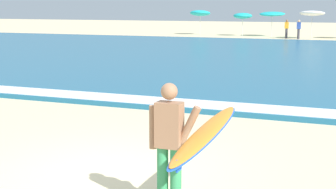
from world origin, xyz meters
TOP-DOWN VIEW (x-y plane):
  - ground_plane at (0.00, 0.00)m, footprint 160.00×160.00m
  - sea at (0.00, 18.88)m, footprint 120.00×28.00m
  - surf_foam at (0.00, 5.48)m, footprint 120.00×1.09m
  - surfer_with_board at (1.77, -0.99)m, footprint 0.94×2.66m
  - beach_umbrella_0 at (-10.88, 38.90)m, footprint 1.96×2.00m
  - beach_umbrella_1 at (-6.61, 38.31)m, footprint 1.72×1.72m
  - beach_umbrella_2 at (-3.99, 38.58)m, footprint 2.28×2.30m
  - beach_umbrella_3 at (-0.30, 36.33)m, footprint 2.06×2.09m
  - beachgoer_near_row_mid at (-2.31, 36.09)m, footprint 0.32×0.20m
  - beachgoer_near_row_right at (-1.25, 35.59)m, footprint 0.32×0.20m

SIDE VIEW (x-z plane):
  - ground_plane at x=0.00m, z-range 0.00..0.00m
  - sea at x=0.00m, z-range 0.00..0.14m
  - surf_foam at x=0.00m, z-range 0.14..0.15m
  - beachgoer_near_row_mid at x=-2.31m, z-range 0.05..1.63m
  - beachgoer_near_row_right at x=-1.25m, z-range 0.05..1.63m
  - surfer_with_board at x=1.77m, z-range 0.17..1.90m
  - beach_umbrella_1 at x=-6.61m, z-range 0.77..2.87m
  - beach_umbrella_2 at x=-3.99m, z-range 0.87..3.14m
  - beach_umbrella_0 at x=-10.88m, z-range 0.84..3.24m
  - beach_umbrella_3 at x=-0.30m, z-range 0.91..3.31m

